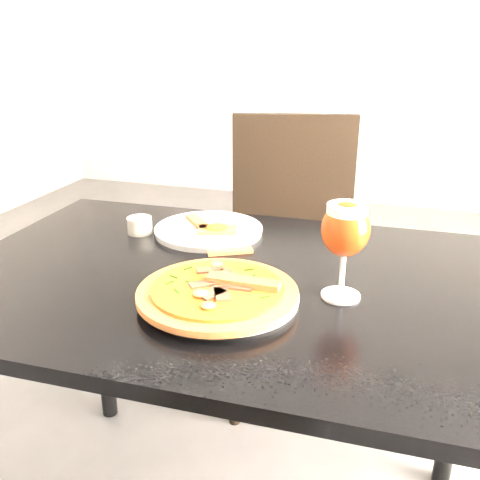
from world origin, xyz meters
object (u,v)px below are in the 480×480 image
(pizza, at_px, (218,291))
(beer_glass, at_px, (346,230))
(dining_table, at_px, (229,312))
(chair_far, at_px, (292,248))

(pizza, height_order, beer_glass, beer_glass)
(dining_table, relative_size, pizza, 3.98)
(dining_table, distance_m, pizza, 0.17)
(chair_far, relative_size, pizza, 3.18)
(dining_table, bearing_deg, beer_glass, -8.68)
(chair_far, bearing_deg, dining_table, -103.05)
(dining_table, relative_size, chair_far, 1.25)
(chair_far, xyz_separation_m, pizza, (0.03, -0.83, 0.24))
(pizza, bearing_deg, dining_table, 100.10)
(chair_far, xyz_separation_m, beer_glass, (0.25, -0.73, 0.35))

